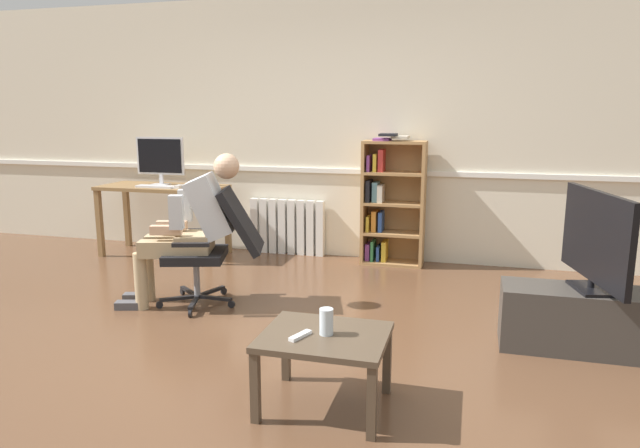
{
  "coord_description": "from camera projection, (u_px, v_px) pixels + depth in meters",
  "views": [
    {
      "loc": [
        1.26,
        -3.21,
        1.54
      ],
      "look_at": [
        0.15,
        0.85,
        0.7
      ],
      "focal_mm": 31.87,
      "sensor_mm": 36.0,
      "label": 1
    }
  ],
  "objects": [
    {
      "name": "tv_stand",
      "position": [
        588.0,
        320.0,
        3.68
      ],
      "size": [
        1.09,
        0.38,
        0.41
      ],
      "color": "#3D3833",
      "rests_on": "ground_plane"
    },
    {
      "name": "drinking_glass",
      "position": [
        326.0,
        322.0,
        2.92
      ],
      "size": [
        0.07,
        0.07,
        0.14
      ],
      "primitive_type": "cylinder",
      "color": "silver",
      "rests_on": "coffee_table"
    },
    {
      "name": "computer_mouse",
      "position": [
        179.0,
        187.0,
        5.87
      ],
      "size": [
        0.06,
        0.1,
        0.03
      ],
      "primitive_type": "cube",
      "color": "white",
      "rests_on": "computer_desk"
    },
    {
      "name": "coffee_table",
      "position": [
        325.0,
        344.0,
        2.95
      ],
      "size": [
        0.65,
        0.54,
        0.41
      ],
      "color": "#4C3D2D",
      "rests_on": "ground_plane"
    },
    {
      "name": "keyboard",
      "position": [
        156.0,
        186.0,
        5.92
      ],
      "size": [
        0.42,
        0.12,
        0.02
      ],
      "primitive_type": "cube",
      "color": "silver",
      "rests_on": "computer_desk"
    },
    {
      "name": "ground_plane",
      "position": [
        263.0,
        354.0,
        3.67
      ],
      "size": [
        18.0,
        18.0,
        0.0
      ],
      "primitive_type": "plane",
      "color": "brown"
    },
    {
      "name": "person_seated",
      "position": [
        191.0,
        226.0,
        4.48
      ],
      "size": [
        1.0,
        0.57,
        1.22
      ],
      "rotation": [
        0.0,
        0.0,
        -1.28
      ],
      "color": "tan",
      "rests_on": "ground_plane"
    },
    {
      "name": "tv_screen",
      "position": [
        596.0,
        239.0,
        3.57
      ],
      "size": [
        0.27,
        0.91,
        0.64
      ],
      "rotation": [
        0.0,
        0.0,
        1.8
      ],
      "color": "black",
      "rests_on": "tv_stand"
    },
    {
      "name": "spare_remote",
      "position": [
        300.0,
        336.0,
        2.89
      ],
      "size": [
        0.09,
        0.15,
        0.02
      ],
      "primitive_type": "cube",
      "rotation": [
        0.0,
        0.0,
        5.91
      ],
      "color": "white",
      "rests_on": "coffee_table"
    },
    {
      "name": "office_chair",
      "position": [
        216.0,
        242.0,
        4.51
      ],
      "size": [
        0.86,
        0.68,
        0.95
      ],
      "rotation": [
        0.0,
        0.0,
        -1.28
      ],
      "color": "black",
      "rests_on": "ground_plane"
    },
    {
      "name": "bookshelf",
      "position": [
        389.0,
        202.0,
        5.74
      ],
      "size": [
        0.63,
        0.3,
        1.32
      ],
      "color": "#AD7F4C",
      "rests_on": "ground_plane"
    },
    {
      "name": "back_wall",
      "position": [
        351.0,
        130.0,
        5.91
      ],
      "size": [
        12.0,
        0.13,
        2.7
      ],
      "color": "beige",
      "rests_on": "ground_plane"
    },
    {
      "name": "radiator",
      "position": [
        287.0,
        227.0,
        6.19
      ],
      "size": [
        0.83,
        0.08,
        0.6
      ],
      "color": "white",
      "rests_on": "ground_plane"
    },
    {
      "name": "computer_desk",
      "position": [
        163.0,
        196.0,
        6.08
      ],
      "size": [
        1.34,
        0.58,
        0.76
      ],
      "color": "olive",
      "rests_on": "ground_plane"
    },
    {
      "name": "imac_monitor",
      "position": [
        160.0,
        158.0,
        6.08
      ],
      "size": [
        0.55,
        0.14,
        0.51
      ],
      "color": "silver",
      "rests_on": "computer_desk"
    }
  ]
}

